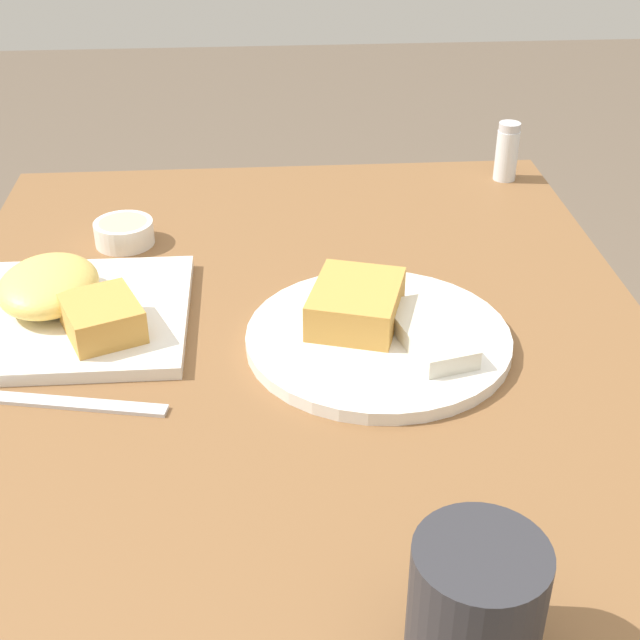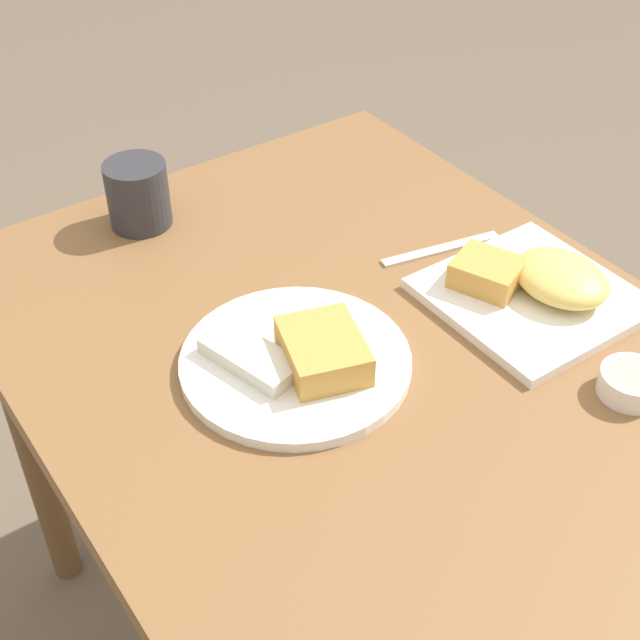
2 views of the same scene
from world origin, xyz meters
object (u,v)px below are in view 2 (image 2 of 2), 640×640
object	(u,v)px
plate_oval_far	(298,359)
sauce_ramekin	(631,383)
plate_square_near	(536,286)
butter_knife	(441,249)
coffee_mug	(138,194)

from	to	relation	value
plate_oval_far	sauce_ramekin	size ratio (longest dim) A/B	3.72
plate_oval_far	plate_square_near	bearing A→B (deg)	-101.33
sauce_ramekin	butter_knife	xyz separation A→B (m)	(0.34, -0.01, -0.01)
coffee_mug	plate_square_near	bearing A→B (deg)	-143.41
sauce_ramekin	coffee_mug	distance (m)	0.71
sauce_ramekin	coffee_mug	bearing A→B (deg)	25.18
sauce_ramekin	butter_knife	size ratio (longest dim) A/B	0.41
plate_square_near	coffee_mug	xyz separation A→B (m)	(0.46, 0.34, 0.03)
sauce_ramekin	coffee_mug	xyz separation A→B (m)	(0.64, 0.30, 0.03)
butter_knife	coffee_mug	size ratio (longest dim) A/B	1.87
coffee_mug	sauce_ramekin	bearing A→B (deg)	-154.82
butter_knife	plate_oval_far	bearing A→B (deg)	28.26
plate_square_near	plate_oval_far	size ratio (longest dim) A/B	0.87
plate_square_near	sauce_ramekin	size ratio (longest dim) A/B	3.22
plate_oval_far	sauce_ramekin	xyz separation A→B (m)	(-0.25, -0.29, 0.00)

